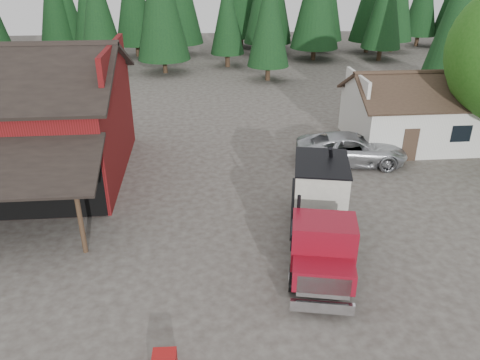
{
  "coord_description": "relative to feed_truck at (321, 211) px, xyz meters",
  "views": [
    {
      "loc": [
        -0.7,
        -14.45,
        11.13
      ],
      "look_at": [
        1.02,
        4.59,
        1.8
      ],
      "focal_mm": 35.0,
      "sensor_mm": 36.0,
      "label": 1
    }
  ],
  "objects": [
    {
      "name": "near_pine_b",
      "position": [
        1.99,
        28.49,
        4.1
      ],
      "size": [
        3.96,
        3.96,
        10.4
      ],
      "color": "#382619",
      "rests_on": "ground"
    },
    {
      "name": "farmhouse",
      "position": [
        8.99,
        11.49,
        -0.12
      ],
      "size": [
        8.6,
        6.42,
        4.65
      ],
      "color": "silver",
      "rests_on": "ground"
    },
    {
      "name": "feed_truck",
      "position": [
        0.0,
        0.0,
        0.0
      ],
      "size": [
        3.97,
        8.75,
        3.82
      ],
      "rotation": [
        0.0,
        0.0,
        -0.21
      ],
      "color": "black",
      "rests_on": "ground"
    },
    {
      "name": "ground",
      "position": [
        -4.01,
        -1.51,
        -1.79
      ],
      "size": [
        120.0,
        120.0,
        0.0
      ],
      "primitive_type": "plane",
      "color": "#413933",
      "rests_on": "ground"
    },
    {
      "name": "red_barn",
      "position": [
        -15.01,
        8.39,
        0.9
      ],
      "size": [
        12.8,
        13.63,
        7.18
      ],
      "color": "maroon",
      "rests_on": "ground"
    },
    {
      "name": "conifer_backdrop",
      "position": [
        -4.01,
        40.49,
        -1.79
      ],
      "size": [
        76.0,
        16.0,
        16.0
      ],
      "primitive_type": null,
      "color": "black",
      "rests_on": "ground"
    },
    {
      "name": "near_pine_c",
      "position": [
        17.99,
        24.49,
        5.11
      ],
      "size": [
        4.84,
        4.84,
        12.4
      ],
      "color": "#382619",
      "rests_on": "ground"
    },
    {
      "name": "silver_car",
      "position": [
        3.99,
        8.49,
        -0.91
      ],
      "size": [
        6.58,
        3.55,
        1.75
      ],
      "primitive_type": "imported",
      "rotation": [
        0.0,
        0.0,
        1.47
      ],
      "color": "#B4B7BD",
      "rests_on": "ground"
    }
  ]
}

